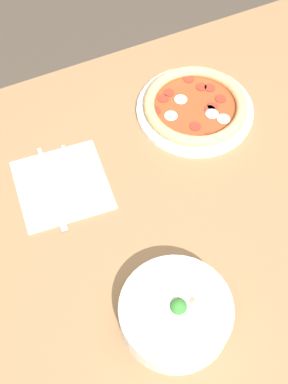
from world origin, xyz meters
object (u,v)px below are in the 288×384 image
(pizza, at_px, (195,107))
(bowl, at_px, (175,313))
(knife, at_px, (50,184))
(fork, at_px, (74,179))

(pizza, height_order, bowl, bowl)
(bowl, distance_m, knife, 0.41)
(knife, bearing_deg, pizza, 103.32)
(pizza, relative_size, fork, 1.43)
(pizza, distance_m, bowl, 0.52)
(bowl, relative_size, knife, 0.93)
(bowl, xyz_separation_m, knife, (0.11, -0.39, -0.03))
(pizza, xyz_separation_m, knife, (0.39, 0.06, -0.01))
(pizza, relative_size, bowl, 1.33)
(pizza, bearing_deg, bowl, 58.29)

